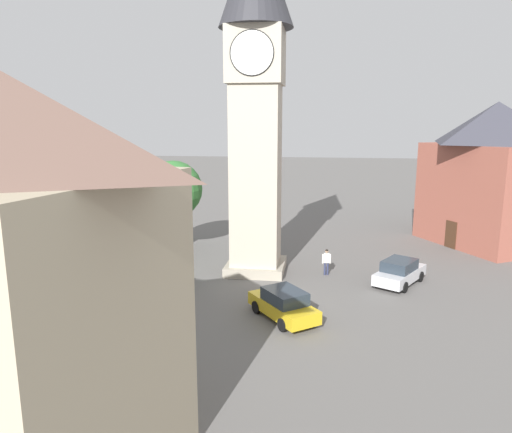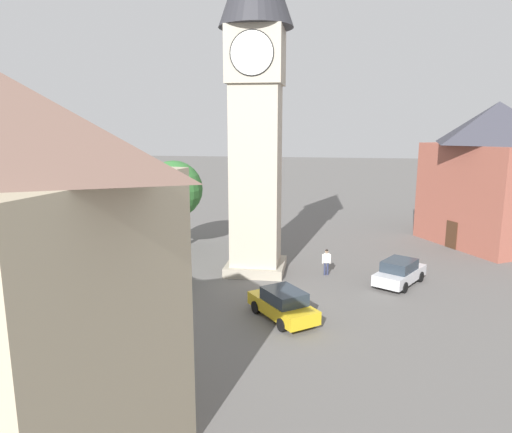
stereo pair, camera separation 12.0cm
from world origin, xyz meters
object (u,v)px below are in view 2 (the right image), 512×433
Objects in this scene: clock_tower at (256,72)px; car_red_corner at (121,232)px; car_white_side at (400,272)px; building_corner_back at (493,173)px; car_silver_kerb at (150,280)px; car_blue_kerb at (283,304)px; pedestrian at (326,260)px; tree at (174,190)px.

car_red_corner is at bearing 152.51° from clock_tower.
car_white_side is (20.89, -7.59, 0.00)m from car_red_corner.
clock_tower is at bearing -150.97° from building_corner_back.
clock_tower is at bearing 42.09° from car_silver_kerb.
car_red_corner is at bearing 136.67° from car_blue_kerb.
car_blue_kerb is 0.37× the size of building_corner_back.
car_red_corner is 29.75m from building_corner_back.
car_silver_kerb and car_white_side have the same top height.
clock_tower is 12.64× the size of pedestrian.
building_corner_back is (22.53, 14.38, 4.88)m from car_silver_kerb.
tree is at bearing 148.61° from clock_tower.
car_blue_kerb is at bearing -106.48° from pedestrian.
car_silver_kerb is 10.97m from pedestrian.
car_red_corner is 0.35× the size of building_corner_back.
clock_tower reaches higher than pedestrian.
car_white_side is at bearing -127.34° from building_corner_back.
clock_tower is at bearing -27.49° from car_red_corner.
clock_tower is at bearing 108.13° from car_blue_kerb.
pedestrian is (2.12, 7.17, 0.25)m from car_blue_kerb.
car_blue_kerb is at bearing -43.33° from car_red_corner.
car_red_corner is at bearing -173.64° from building_corner_back.
clock_tower is 17.93m from car_red_corner.
car_blue_kerb is 7.48m from pedestrian.
tree is at bearing -167.25° from building_corner_back.
car_white_side is at bearing 43.06° from car_blue_kerb.
building_corner_back is at bearing 29.03° from clock_tower.
pedestrian reaches higher than car_silver_kerb.
car_white_side is 2.60× the size of pedestrian.
tree is 24.49m from building_corner_back.
car_blue_kerb is 0.98× the size of car_white_side.
car_blue_kerb is at bearing -71.87° from clock_tower.
clock_tower is 20.76m from building_corner_back.
clock_tower is at bearing 177.57° from pedestrian.
pedestrian is 16.57m from building_corner_back.
building_corner_back reaches higher than car_blue_kerb.
car_silver_kerb is at bearing -154.77° from pedestrian.
tree is at bearing 159.11° from pedestrian.
building_corner_back is (17.14, 9.51, -6.85)m from clock_tower.
car_red_corner is 17.78m from pedestrian.
car_white_side is 14.49m from building_corner_back.
clock_tower is 14.77m from car_white_side.
car_red_corner is at bearing 158.71° from pedestrian.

